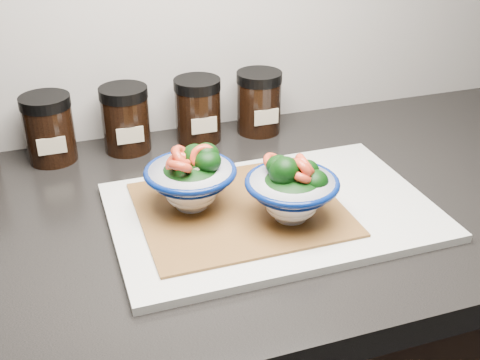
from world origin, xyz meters
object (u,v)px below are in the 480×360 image
object	(u,v)px
bowl_left	(192,179)
spice_jar_d	(198,110)
cutting_board	(272,211)
spice_jar_b	(49,129)
bowl_right	(292,190)
spice_jar_e	(259,102)
spice_jar_c	(126,119)

from	to	relation	value
bowl_left	spice_jar_d	size ratio (longest dim) A/B	1.14
cutting_board	spice_jar_b	bearing A→B (deg)	134.99
bowl_right	spice_jar_d	bearing A→B (deg)	97.64
cutting_board	spice_jar_e	distance (m)	0.30
spice_jar_b	bowl_right	bearing A→B (deg)	-47.13
spice_jar_b	spice_jar_d	bearing A→B (deg)	0.00
bowl_left	spice_jar_c	xyz separation A→B (m)	(-0.05, 0.25, -0.00)
spice_jar_c	cutting_board	bearing A→B (deg)	-60.97
cutting_board	bowl_left	size ratio (longest dim) A/B	3.48
spice_jar_e	bowl_left	bearing A→B (deg)	-127.81
bowl_left	spice_jar_b	distance (m)	0.30
bowl_left	spice_jar_e	xyz separation A→B (m)	(0.19, 0.25, -0.00)
spice_jar_d	cutting_board	bearing A→B (deg)	-84.06
spice_jar_e	bowl_right	bearing A→B (deg)	-102.66
cutting_board	spice_jar_c	xyz separation A→B (m)	(-0.16, 0.28, 0.05)
cutting_board	spice_jar_d	world-z (taller)	spice_jar_d
spice_jar_b	spice_jar_e	distance (m)	0.37
spice_jar_b	cutting_board	bearing A→B (deg)	-45.01
spice_jar_d	spice_jar_e	distance (m)	0.11
bowl_right	spice_jar_b	xyz separation A→B (m)	(-0.30, 0.32, -0.00)
bowl_left	spice_jar_b	size ratio (longest dim) A/B	1.14
bowl_right	spice_jar_c	distance (m)	0.36
bowl_right	spice_jar_e	bearing A→B (deg)	77.34
bowl_right	spice_jar_e	size ratio (longest dim) A/B	1.13
cutting_board	spice_jar_b	size ratio (longest dim) A/B	3.98
cutting_board	spice_jar_c	distance (m)	0.33
cutting_board	bowl_left	bearing A→B (deg)	160.87
spice_jar_c	spice_jar_e	size ratio (longest dim) A/B	1.00
cutting_board	spice_jar_b	world-z (taller)	spice_jar_b
spice_jar_d	spice_jar_e	xyz separation A→B (m)	(0.11, 0.00, 0.00)
bowl_left	spice_jar_b	bearing A→B (deg)	125.71
bowl_right	spice_jar_e	xyz separation A→B (m)	(0.07, 0.32, -0.00)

